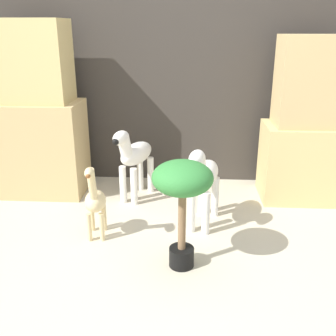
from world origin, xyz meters
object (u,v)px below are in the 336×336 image
(giraffe_figurine, at_px, (95,201))
(potted_palm_front, at_px, (182,188))
(zebra_right, at_px, (203,178))
(zebra_left, at_px, (134,156))

(giraffe_figurine, xyz_separation_m, potted_palm_front, (0.58, -0.31, 0.24))
(potted_palm_front, bearing_deg, zebra_right, 75.36)
(zebra_right, bearing_deg, zebra_left, 140.53)
(zebra_right, bearing_deg, giraffe_figurine, -164.30)
(zebra_left, height_order, giraffe_figurine, zebra_left)
(zebra_left, xyz_separation_m, giraffe_figurine, (-0.17, -0.64, -0.10))
(zebra_left, distance_m, giraffe_figurine, 0.67)
(zebra_right, xyz_separation_m, potted_palm_front, (-0.13, -0.51, 0.14))
(zebra_left, bearing_deg, giraffe_figurine, -104.94)
(zebra_right, relative_size, potted_palm_front, 0.94)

